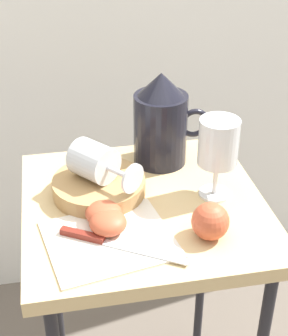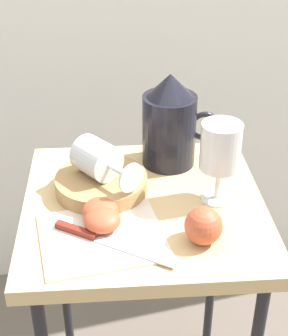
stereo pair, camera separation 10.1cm
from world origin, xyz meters
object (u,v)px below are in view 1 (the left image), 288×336
apple_half_left (104,213)px  apple_whole (210,221)px  apple_half_right (108,223)px  wine_glass_tipped_near (95,162)px  pitcher (161,127)px  wine_glass_upright (219,147)px  basket_tray (99,186)px  knife (104,241)px  table (144,235)px

apple_half_left → apple_whole: apple_whole is taller
apple_half_left → apple_half_right: same height
wine_glass_tipped_near → apple_half_left: wine_glass_tipped_near is taller
pitcher → wine_glass_upright: size_ratio=1.24×
apple_half_left → wine_glass_tipped_near: bearing=90.8°
apple_half_left → apple_whole: 0.20m
basket_tray → apple_half_right: size_ratio=2.73×
wine_glass_tipped_near → wine_glass_upright: bearing=-13.0°
apple_whole → knife: 0.19m
table → wine_glass_upright: bearing=-0.9°
table → knife: (-0.10, -0.12, 0.09)m
table → apple_half_left: size_ratio=10.37×
basket_tray → pitcher: bearing=35.2°
table → basket_tray: size_ratio=3.80×
wine_glass_tipped_near → apple_half_right: bearing=-87.6°
pitcher → apple_whole: 0.29m
table → knife: bearing=-129.6°
basket_tray → wine_glass_tipped_near: 0.06m
pitcher → knife: (-0.16, -0.27, -0.08)m
apple_half_right → wine_glass_tipped_near: bearing=92.4°
table → pitcher: 0.24m
wine_glass_tipped_near → apple_whole: (0.18, -0.18, -0.04)m
basket_tray → knife: (-0.01, -0.16, -0.01)m
wine_glass_tipped_near → knife: (-0.01, -0.17, -0.07)m
apple_half_left → apple_half_right: 0.03m
table → pitcher: (0.07, 0.15, 0.17)m
pitcher → apple_half_right: size_ratio=3.04×
wine_glass_upright → apple_whole: wine_glass_upright is taller
basket_tray → wine_glass_tipped_near: size_ratio=1.22×
pitcher → knife: 0.32m
wine_glass_upright → apple_whole: (-0.05, -0.13, -0.08)m
apple_whole → knife: (-0.19, 0.01, -0.03)m
apple_half_left → apple_whole: size_ratio=1.00×
pitcher → apple_half_right: 0.29m
table → apple_half_left: 0.15m
wine_glass_upright → knife: wine_glass_upright is taller
pitcher → apple_half_right: bearing=-122.2°
wine_glass_upright → knife: size_ratio=0.79×
table → pitcher: bearing=66.4°
wine_glass_upright → knife: bearing=-154.9°
table → pitcher: pitcher is taller
apple_half_left → knife: 0.07m
knife → table: bearing=50.4°
pitcher → apple_half_left: pitcher is taller
pitcher → apple_whole: (0.03, -0.28, -0.05)m
apple_half_right → apple_whole: size_ratio=1.00×
basket_tray → knife: bearing=-94.0°
apple_whole → wine_glass_upright: bearing=68.5°
table → wine_glass_upright: (0.15, -0.00, 0.20)m
pitcher → apple_half_left: bearing=-126.8°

